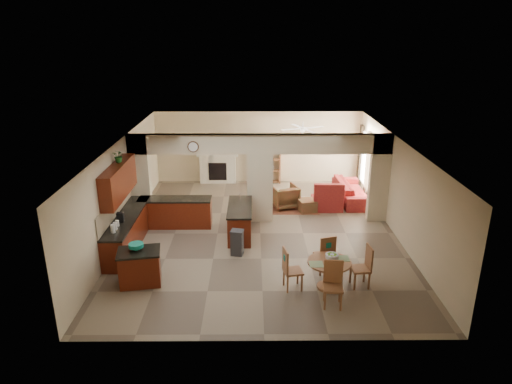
{
  "coord_description": "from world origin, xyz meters",
  "views": [
    {
      "loc": [
        -0.22,
        -12.42,
        5.74
      ],
      "look_at": [
        -0.13,
        0.3,
        1.21
      ],
      "focal_mm": 32.0,
      "sensor_mm": 36.0,
      "label": 1
    }
  ],
  "objects_px": {
    "armchair": "(284,196)",
    "kitchen_island": "(140,267)",
    "dining_table": "(329,270)",
    "sofa": "(352,191)"
  },
  "relations": [
    {
      "from": "kitchen_island",
      "to": "armchair",
      "type": "bearing_deg",
      "value": 43.23
    },
    {
      "from": "dining_table",
      "to": "sofa",
      "type": "xyz_separation_m",
      "value": [
        1.75,
        5.85,
        -0.12
      ]
    },
    {
      "from": "armchair",
      "to": "kitchen_island",
      "type": "bearing_deg",
      "value": 34.46
    },
    {
      "from": "armchair",
      "to": "sofa",
      "type": "bearing_deg",
      "value": 176.61
    },
    {
      "from": "kitchen_island",
      "to": "dining_table",
      "type": "height_order",
      "value": "kitchen_island"
    },
    {
      "from": "kitchen_island",
      "to": "armchair",
      "type": "distance_m",
      "value": 6.22
    },
    {
      "from": "kitchen_island",
      "to": "dining_table",
      "type": "distance_m",
      "value": 4.46
    },
    {
      "from": "kitchen_island",
      "to": "sofa",
      "type": "relative_size",
      "value": 0.45
    },
    {
      "from": "dining_table",
      "to": "armchair",
      "type": "xyz_separation_m",
      "value": [
        -0.69,
        5.2,
        -0.08
      ]
    },
    {
      "from": "dining_table",
      "to": "armchair",
      "type": "distance_m",
      "value": 5.25
    }
  ]
}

